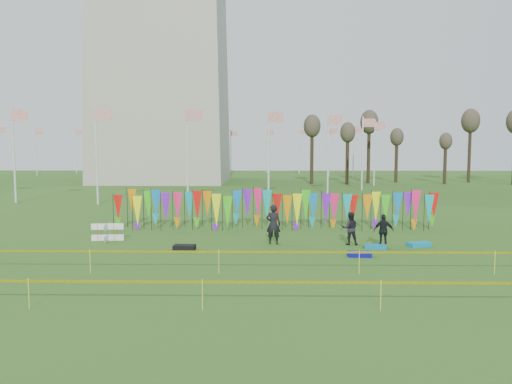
{
  "coord_description": "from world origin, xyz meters",
  "views": [
    {
      "loc": [
        -0.39,
        -20.31,
        4.65
      ],
      "look_at": [
        -0.82,
        6.0,
        2.29
      ],
      "focal_mm": 35.0,
      "sensor_mm": 36.0,
      "label": 1
    }
  ],
  "objects_px": {
    "kite_bag_teal": "(419,244)",
    "kite_bag_black": "(184,247)",
    "person_left": "(273,224)",
    "box_kite": "(107,232)",
    "person_mid": "(350,228)",
    "kite_bag_turquoise": "(375,247)",
    "person_right": "(384,231)",
    "kite_bag_blue": "(359,254)"
  },
  "relations": [
    {
      "from": "person_mid",
      "to": "kite_bag_black",
      "type": "height_order",
      "value": "person_mid"
    },
    {
      "from": "box_kite",
      "to": "person_left",
      "type": "bearing_deg",
      "value": -4.53
    },
    {
      "from": "person_right",
      "to": "kite_bag_teal",
      "type": "relative_size",
      "value": 1.44
    },
    {
      "from": "person_mid",
      "to": "box_kite",
      "type": "bearing_deg",
      "value": -0.34
    },
    {
      "from": "person_right",
      "to": "kite_bag_turquoise",
      "type": "relative_size",
      "value": 1.61
    },
    {
      "from": "kite_bag_turquoise",
      "to": "kite_bag_black",
      "type": "bearing_deg",
      "value": -177.57
    },
    {
      "from": "person_left",
      "to": "kite_bag_turquoise",
      "type": "height_order",
      "value": "person_left"
    },
    {
      "from": "box_kite",
      "to": "person_right",
      "type": "xyz_separation_m",
      "value": [
        13.36,
        -1.4,
        0.34
      ]
    },
    {
      "from": "box_kite",
      "to": "kite_bag_teal",
      "type": "height_order",
      "value": "box_kite"
    },
    {
      "from": "kite_bag_blue",
      "to": "kite_bag_teal",
      "type": "height_order",
      "value": "kite_bag_teal"
    },
    {
      "from": "person_mid",
      "to": "kite_bag_blue",
      "type": "bearing_deg",
      "value": 92.4
    },
    {
      "from": "kite_bag_turquoise",
      "to": "kite_bag_teal",
      "type": "height_order",
      "value": "kite_bag_teal"
    },
    {
      "from": "kite_bag_turquoise",
      "to": "person_right",
      "type": "bearing_deg",
      "value": 36.87
    },
    {
      "from": "box_kite",
      "to": "kite_bag_teal",
      "type": "distance_m",
      "value": 15.14
    },
    {
      "from": "box_kite",
      "to": "kite_bag_turquoise",
      "type": "height_order",
      "value": "box_kite"
    },
    {
      "from": "kite_bag_turquoise",
      "to": "kite_bag_teal",
      "type": "relative_size",
      "value": 0.9
    },
    {
      "from": "person_left",
      "to": "kite_bag_teal",
      "type": "height_order",
      "value": "person_left"
    },
    {
      "from": "kite_bag_turquoise",
      "to": "person_mid",
      "type": "bearing_deg",
      "value": 135.84
    },
    {
      "from": "kite_bag_turquoise",
      "to": "person_left",
      "type": "bearing_deg",
      "value": 167.07
    },
    {
      "from": "person_left",
      "to": "box_kite",
      "type": "bearing_deg",
      "value": 1.26
    },
    {
      "from": "box_kite",
      "to": "person_right",
      "type": "bearing_deg",
      "value": -5.98
    },
    {
      "from": "box_kite",
      "to": "kite_bag_turquoise",
      "type": "relative_size",
      "value": 0.92
    },
    {
      "from": "kite_bag_blue",
      "to": "kite_bag_black",
      "type": "bearing_deg",
      "value": 170.72
    },
    {
      "from": "kite_bag_teal",
      "to": "kite_bag_black",
      "type": "bearing_deg",
      "value": -175.19
    },
    {
      "from": "box_kite",
      "to": "person_left",
      "type": "distance_m",
      "value": 8.29
    },
    {
      "from": "person_right",
      "to": "kite_bag_blue",
      "type": "height_order",
      "value": "person_right"
    },
    {
      "from": "person_right",
      "to": "kite_bag_turquoise",
      "type": "distance_m",
      "value": 0.88
    },
    {
      "from": "person_right",
      "to": "kite_bag_black",
      "type": "height_order",
      "value": "person_right"
    },
    {
      "from": "box_kite",
      "to": "person_left",
      "type": "xyz_separation_m",
      "value": [
        8.25,
        -0.65,
        0.51
      ]
    },
    {
      "from": "kite_bag_black",
      "to": "person_mid",
      "type": "bearing_deg",
      "value": 9.84
    },
    {
      "from": "person_mid",
      "to": "person_right",
      "type": "height_order",
      "value": "person_mid"
    },
    {
      "from": "kite_bag_black",
      "to": "kite_bag_teal",
      "type": "xyz_separation_m",
      "value": [
        10.91,
        0.92,
        -0.01
      ]
    },
    {
      "from": "box_kite",
      "to": "kite_bag_blue",
      "type": "distance_m",
      "value": 12.35
    },
    {
      "from": "person_right",
      "to": "person_mid",
      "type": "bearing_deg",
      "value": -17.17
    },
    {
      "from": "person_left",
      "to": "person_right",
      "type": "distance_m",
      "value": 5.17
    },
    {
      "from": "box_kite",
      "to": "person_mid",
      "type": "distance_m",
      "value": 11.95
    },
    {
      "from": "kite_bag_turquoise",
      "to": "kite_bag_black",
      "type": "distance_m",
      "value": 8.76
    },
    {
      "from": "kite_bag_black",
      "to": "person_right",
      "type": "bearing_deg",
      "value": 4.36
    },
    {
      "from": "person_right",
      "to": "kite_bag_turquoise",
      "type": "height_order",
      "value": "person_right"
    },
    {
      "from": "kite_bag_turquoise",
      "to": "kite_bag_black",
      "type": "xyz_separation_m",
      "value": [
        -8.75,
        -0.37,
        0.02
      ]
    },
    {
      "from": "kite_bag_turquoise",
      "to": "kite_bag_blue",
      "type": "distance_m",
      "value": 1.94
    },
    {
      "from": "person_left",
      "to": "kite_bag_blue",
      "type": "height_order",
      "value": "person_left"
    }
  ]
}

